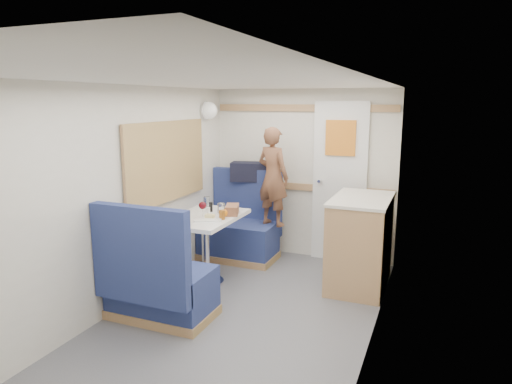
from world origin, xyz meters
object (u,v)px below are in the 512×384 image
at_px(tumbler_mid, 207,202).
at_px(tumbler_left, 175,215).
at_px(orange_fruit, 224,213).
at_px(galley_counter, 360,241).
at_px(duffel_bag, 251,172).
at_px(dome_light, 208,110).
at_px(bench_far, 240,233).
at_px(cheese_block, 210,216).
at_px(bench_near, 158,286).
at_px(bread_loaf, 232,210).
at_px(beer_glass, 222,215).
at_px(wine_glass, 203,206).
at_px(tumbler_right, 221,209).
at_px(pepper_grinder, 211,207).
at_px(salt_grinder, 208,212).
at_px(tray, 209,217).
at_px(dinette_table, 205,231).
at_px(person, 273,177).

bearing_deg(tumbler_mid, tumbler_left, -90.29).
bearing_deg(orange_fruit, tumbler_left, -149.45).
distance_m(galley_counter, duffel_bag, 1.64).
xyz_separation_m(dome_light, duffel_bag, (0.42, 0.27, -0.74)).
relative_size(bench_far, galley_counter, 1.14).
distance_m(orange_fruit, tumbler_left, 0.48).
xyz_separation_m(cheese_block, tumbler_mid, (-0.29, 0.48, 0.02)).
xyz_separation_m(bench_near, cheese_block, (0.11, 0.76, 0.45)).
bearing_deg(cheese_block, duffel_bag, 93.68).
bearing_deg(bread_loaf, beer_glass, -90.00).
height_order(orange_fruit, cheese_block, orange_fruit).
relative_size(duffel_bag, wine_glass, 2.82).
xyz_separation_m(galley_counter, tumbler_right, (-1.33, -0.46, 0.31)).
xyz_separation_m(orange_fruit, tumbler_left, (-0.41, -0.24, -0.01)).
relative_size(duffel_bag, cheese_block, 5.12).
bearing_deg(galley_counter, bench_far, 167.90).
distance_m(tumbler_mid, pepper_grinder, 0.25).
height_order(salt_grinder, bread_loaf, bread_loaf).
bearing_deg(pepper_grinder, wine_glass, -78.58).
height_order(beer_glass, bread_loaf, bread_loaf).
bearing_deg(dome_light, tumbler_right, -55.14).
bearing_deg(tumbler_left, pepper_grinder, 70.82).
distance_m(cheese_block, wine_glass, 0.12).
relative_size(duffel_bag, salt_grinder, 5.36).
bearing_deg(tray, bench_far, 95.19).
bearing_deg(bread_loaf, bench_near, -102.30).
height_order(bench_near, salt_grinder, bench_near).
bearing_deg(dinette_table, bench_near, -90.00).
relative_size(dome_light, person, 0.18).
height_order(bench_near, dome_light, dome_light).
relative_size(dome_light, tumbler_left, 1.99).
distance_m(dome_light, person, 1.09).
xyz_separation_m(bench_far, duffel_bag, (0.03, 0.26, 0.71)).
distance_m(person, bread_loaf, 0.77).
distance_m(person, cheese_block, 1.05).
relative_size(duffel_bag, orange_fruit, 6.22).
relative_size(bench_far, person, 0.93).
relative_size(bench_far, pepper_grinder, 10.44).
bearing_deg(bench_far, dinette_table, -90.00).
xyz_separation_m(tumbler_mid, tumbler_right, (0.32, -0.28, 0.01)).
distance_m(person, beer_glass, 0.99).
bearing_deg(tumbler_right, tray, -107.92).
bearing_deg(bench_near, salt_grinder, 87.80).
height_order(tumbler_left, beer_glass, tumbler_left).
xyz_separation_m(galley_counter, tumbler_mid, (-1.65, -0.17, 0.31)).
bearing_deg(person, beer_glass, 97.93).
relative_size(pepper_grinder, bread_loaf, 0.44).
height_order(bench_near, bread_loaf, bench_near).
relative_size(person, duffel_bag, 2.38).
bearing_deg(bench_far, person, 0.87).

